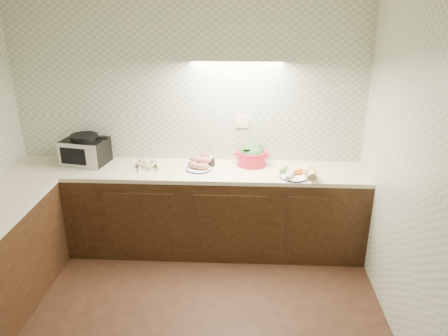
{
  "coord_description": "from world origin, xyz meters",
  "views": [
    {
      "loc": [
        0.58,
        -2.55,
        2.54
      ],
      "look_at": [
        0.39,
        1.25,
        1.02
      ],
      "focal_mm": 35.0,
      "sensor_mm": 36.0,
      "label": 1
    }
  ],
  "objects_px": {
    "toaster_oven": "(85,150)",
    "dutch_oven": "(252,155)",
    "sweet_potato_plate": "(199,165)",
    "veg_plate": "(301,173)",
    "onion_bowl": "(207,161)",
    "parsnip_pile": "(148,165)"
  },
  "relations": [
    {
      "from": "onion_bowl",
      "to": "veg_plate",
      "type": "distance_m",
      "value": 0.97
    },
    {
      "from": "sweet_potato_plate",
      "to": "veg_plate",
      "type": "height_order",
      "value": "veg_plate"
    },
    {
      "from": "toaster_oven",
      "to": "dutch_oven",
      "type": "bearing_deg",
      "value": 11.9
    },
    {
      "from": "sweet_potato_plate",
      "to": "veg_plate",
      "type": "relative_size",
      "value": 0.74
    },
    {
      "from": "sweet_potato_plate",
      "to": "veg_plate",
      "type": "distance_m",
      "value": 1.01
    },
    {
      "from": "toaster_oven",
      "to": "parsnip_pile",
      "type": "distance_m",
      "value": 0.69
    },
    {
      "from": "sweet_potato_plate",
      "to": "onion_bowl",
      "type": "relative_size",
      "value": 1.65
    },
    {
      "from": "parsnip_pile",
      "to": "onion_bowl",
      "type": "distance_m",
      "value": 0.6
    },
    {
      "from": "sweet_potato_plate",
      "to": "dutch_oven",
      "type": "relative_size",
      "value": 0.74
    },
    {
      "from": "veg_plate",
      "to": "dutch_oven",
      "type": "bearing_deg",
      "value": 145.97
    },
    {
      "from": "onion_bowl",
      "to": "dutch_oven",
      "type": "xyz_separation_m",
      "value": [
        0.46,
        0.04,
        0.05
      ]
    },
    {
      "from": "parsnip_pile",
      "to": "onion_bowl",
      "type": "height_order",
      "value": "onion_bowl"
    },
    {
      "from": "toaster_oven",
      "to": "sweet_potato_plate",
      "type": "distance_m",
      "value": 1.2
    },
    {
      "from": "toaster_oven",
      "to": "dutch_oven",
      "type": "distance_m",
      "value": 1.72
    },
    {
      "from": "toaster_oven",
      "to": "dutch_oven",
      "type": "relative_size",
      "value": 1.3
    },
    {
      "from": "toaster_oven",
      "to": "dutch_oven",
      "type": "xyz_separation_m",
      "value": [
        1.72,
        0.04,
        -0.04
      ]
    },
    {
      "from": "parsnip_pile",
      "to": "dutch_oven",
      "type": "xyz_separation_m",
      "value": [
        1.05,
        0.14,
        0.07
      ]
    },
    {
      "from": "toaster_oven",
      "to": "veg_plate",
      "type": "height_order",
      "value": "toaster_oven"
    },
    {
      "from": "toaster_oven",
      "to": "sweet_potato_plate",
      "type": "xyz_separation_m",
      "value": [
        1.19,
        -0.11,
        -0.1
      ]
    },
    {
      "from": "onion_bowl",
      "to": "parsnip_pile",
      "type": "bearing_deg",
      "value": -169.93
    },
    {
      "from": "onion_bowl",
      "to": "veg_plate",
      "type": "bearing_deg",
      "value": -16.8
    },
    {
      "from": "parsnip_pile",
      "to": "onion_bowl",
      "type": "xyz_separation_m",
      "value": [
        0.59,
        0.1,
        0.02
      ]
    }
  ]
}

